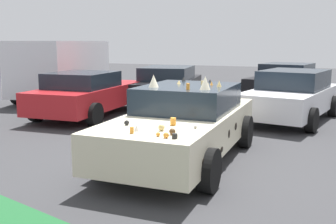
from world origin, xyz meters
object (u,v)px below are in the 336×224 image
art_car_decorated (184,123)px  parked_sedan_far_left (292,95)px  parked_van_near_left (63,67)px  parked_sedan_near_right (168,84)px  parked_sedan_behind_right (88,94)px  parked_sedan_row_back_far (286,82)px

art_car_decorated → parked_sedan_far_left: art_car_decorated is taller
art_car_decorated → parked_van_near_left: parked_van_near_left is taller
parked_sedan_near_right → parked_sedan_behind_right: (-3.27, 1.22, -0.02)m
parked_sedan_far_left → parked_sedan_behind_right: (-1.69, 5.68, -0.04)m
art_car_decorated → parked_sedan_behind_right: (3.15, 4.24, -0.03)m
parked_van_near_left → parked_sedan_near_right: bearing=-93.2°
parked_sedan_row_back_far → parked_sedan_near_right: (-2.51, 3.81, -0.01)m
parked_sedan_row_back_far → parked_sedan_near_right: parked_sedan_row_back_far is taller
parked_sedan_row_back_far → parked_sedan_far_left: bearing=18.0°
parked_sedan_row_back_far → parked_van_near_left: bearing=-59.4°
parked_sedan_behind_right → parked_sedan_row_back_far: bearing=-44.7°
art_car_decorated → parked_van_near_left: 9.22m
parked_sedan_far_left → parked_sedan_behind_right: 5.92m
parked_sedan_row_back_far → parked_sedan_far_left: (-4.09, -0.64, 0.01)m
parked_sedan_near_right → parked_van_near_left: bearing=88.5°
art_car_decorated → parked_sedan_behind_right: 5.28m
art_car_decorated → parked_sedan_far_left: bearing=162.2°
parked_sedan_row_back_far → parked_sedan_behind_right: parked_sedan_row_back_far is taller
art_car_decorated → parked_sedan_row_back_far: 8.96m
parked_van_near_left → parked_sedan_near_right: parked_van_near_left is taller
parked_sedan_row_back_far → art_car_decorated: bearing=4.0°
parked_sedan_row_back_far → parked_sedan_behind_right: (-5.78, 5.03, -0.03)m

